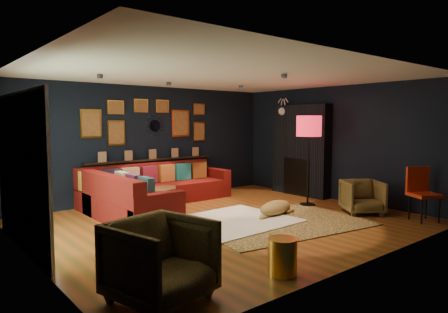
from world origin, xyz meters
TOP-DOWN VIEW (x-y plane):
  - floor at (0.00, 0.00)m, footprint 6.50×6.50m
  - room_walls at (0.00, 0.00)m, footprint 6.50×6.50m
  - sectional at (-0.61, 1.81)m, footprint 3.41×2.69m
  - ledge at (0.00, 2.68)m, footprint 3.20×0.12m
  - gallery_wall at (-0.01, 2.72)m, footprint 3.15×0.04m
  - sunburst_mirror at (0.10, 2.72)m, footprint 0.47×0.16m
  - fireplace at (3.09, 0.90)m, footprint 0.31×1.60m
  - deer_head at (3.14, 1.40)m, footprint 0.50×0.28m
  - sliding_door at (-3.22, 0.60)m, footprint 0.06×2.80m
  - ceiling_spots at (-0.00, 0.80)m, footprint 3.30×2.50m
  - shag_rug at (-0.14, -0.11)m, footprint 2.49×1.85m
  - leopard_rug at (0.63, -0.66)m, footprint 3.25×2.54m
  - coffee_table at (-0.60, 1.39)m, footprint 1.05×0.90m
  - pouf at (-0.60, 0.92)m, footprint 0.53×0.53m
  - armchair_left at (-2.55, -2.05)m, footprint 1.05×1.01m
  - armchair_right at (2.45, -1.20)m, footprint 0.95×0.94m
  - gold_stool at (-1.09, -2.35)m, footprint 0.35×0.35m
  - orange_chair at (2.79, -2.18)m, footprint 0.62×0.62m
  - floor_lamp at (2.21, -0.05)m, footprint 0.53×0.53m
  - dog at (1.00, -0.25)m, footprint 1.27×0.80m

SIDE VIEW (x-z plane):
  - floor at x=0.00m, z-range 0.00..0.00m
  - leopard_rug at x=0.63m, z-range 0.00..0.02m
  - shag_rug at x=-0.14m, z-range 0.00..0.03m
  - dog at x=1.00m, z-range 0.02..0.39m
  - pouf at x=-0.60m, z-range 0.03..0.38m
  - gold_stool at x=-1.09m, z-range 0.00..0.43m
  - sectional at x=-0.61m, z-range -0.11..0.75m
  - armchair_right at x=2.45m, z-range 0.00..0.72m
  - coffee_table at x=-0.60m, z-range 0.17..0.62m
  - armchair_left at x=-2.55m, z-range 0.00..0.91m
  - orange_chair at x=2.79m, z-range 0.09..1.06m
  - ledge at x=0.00m, z-range 0.90..0.94m
  - fireplace at x=3.09m, z-range -0.08..2.12m
  - sliding_door at x=-3.22m, z-range 0.00..2.20m
  - room_walls at x=0.00m, z-range -1.66..4.84m
  - floor_lamp at x=2.21m, z-range 0.67..2.59m
  - sunburst_mirror at x=0.10m, z-range 1.46..1.93m
  - gallery_wall at x=-0.01m, z-range 1.30..2.32m
  - deer_head at x=3.14m, z-range 1.83..2.28m
  - ceiling_spots at x=0.00m, z-range 2.53..2.59m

